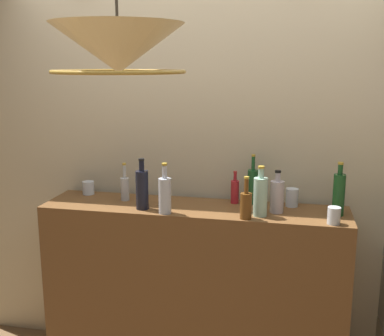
{
  "coord_description": "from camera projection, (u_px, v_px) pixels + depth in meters",
  "views": [
    {
      "loc": [
        0.57,
        -1.9,
        1.97
      ],
      "look_at": [
        0.0,
        0.76,
        1.37
      ],
      "focal_mm": 44.73,
      "sensor_mm": 36.0,
      "label": 1
    }
  ],
  "objects": [
    {
      "name": "glass_tumbler_highball",
      "position": [
        88.0,
        188.0,
        3.15
      ],
      "size": [
        0.08,
        0.08,
        0.09
      ],
      "color": "silver",
      "rests_on": "bar_shelf_unit"
    },
    {
      "name": "pendant_lamp",
      "position": [
        118.0,
        50.0,
        1.95
      ],
      "size": [
        0.55,
        0.55,
        0.59
      ],
      "color": "beige"
    },
    {
      "name": "liquor_bottle_vodka",
      "position": [
        253.0,
        186.0,
        2.93
      ],
      "size": [
        0.06,
        0.06,
        0.31
      ],
      "color": "#194C24",
      "rests_on": "bar_shelf_unit"
    },
    {
      "name": "liquor_bottle_vermouth",
      "position": [
        260.0,
        196.0,
        2.69
      ],
      "size": [
        0.08,
        0.08,
        0.29
      ],
      "color": "#A8D6BE",
      "rests_on": "bar_shelf_unit"
    },
    {
      "name": "liquor_bottle_bourbon",
      "position": [
        165.0,
        194.0,
        2.73
      ],
      "size": [
        0.07,
        0.07,
        0.3
      ],
      "color": "#B3B9C6",
      "rests_on": "bar_shelf_unit"
    },
    {
      "name": "liquor_bottle_sherry",
      "position": [
        235.0,
        191.0,
        2.94
      ],
      "size": [
        0.05,
        0.05,
        0.2
      ],
      "color": "#A51D27",
      "rests_on": "bar_shelf_unit"
    },
    {
      "name": "liquor_bottle_rye",
      "position": [
        339.0,
        194.0,
        2.7
      ],
      "size": [
        0.07,
        0.07,
        0.31
      ],
      "color": "#1A4E21",
      "rests_on": "bar_shelf_unit"
    },
    {
      "name": "liquor_bottle_scotch",
      "position": [
        246.0,
        204.0,
        2.64
      ],
      "size": [
        0.07,
        0.07,
        0.24
      ],
      "color": "brown",
      "rests_on": "bar_shelf_unit"
    },
    {
      "name": "liquor_bottle_rum",
      "position": [
        277.0,
        196.0,
        2.76
      ],
      "size": [
        0.08,
        0.08,
        0.25
      ],
      "color": "#BDB4BD",
      "rests_on": "bar_shelf_unit"
    },
    {
      "name": "glass_tumbler_shot",
      "position": [
        292.0,
        197.0,
        2.88
      ],
      "size": [
        0.08,
        0.08,
        0.11
      ],
      "color": "silver",
      "rests_on": "bar_shelf_unit"
    },
    {
      "name": "bar_shelf_unit",
      "position": [
        194.0,
        292.0,
        3.0
      ],
      "size": [
        1.84,
        0.41,
        1.12
      ],
      "primitive_type": "cube",
      "color": "brown",
      "rests_on": "ground"
    },
    {
      "name": "glass_tumbler_rocks",
      "position": [
        334.0,
        216.0,
        2.56
      ],
      "size": [
        0.07,
        0.07,
        0.09
      ],
      "color": "silver",
      "rests_on": "bar_shelf_unit"
    },
    {
      "name": "liquor_bottle_mezcal",
      "position": [
        125.0,
        187.0,
        3.0
      ],
      "size": [
        0.05,
        0.05,
        0.24
      ],
      "color": "#B6BBC0",
      "rests_on": "bar_shelf_unit"
    },
    {
      "name": "panelled_rear_partition",
      "position": [
        203.0,
        136.0,
        3.07
      ],
      "size": [
        3.41,
        0.15,
        2.87
      ],
      "color": "beige",
      "rests_on": "ground"
    },
    {
      "name": "liquor_bottle_gin",
      "position": [
        142.0,
        189.0,
        2.82
      ],
      "size": [
        0.08,
        0.08,
        0.31
      ],
      "color": "black",
      "rests_on": "bar_shelf_unit"
    }
  ]
}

